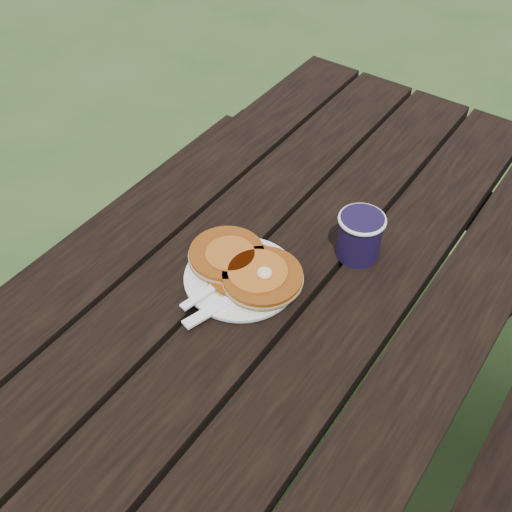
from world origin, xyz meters
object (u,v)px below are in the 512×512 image
Objects in this scene: plate at (241,278)px; pancake_stack at (245,267)px; picnic_table at (230,448)px; coffee_cup at (360,234)px.

pancake_stack reaches higher than plate.
picnic_table is 8.01× the size of pancake_stack.
coffee_cup is (0.14, 0.17, 0.03)m from pancake_stack.
plate is 0.23m from coffee_cup.
coffee_cup is (0.14, 0.18, 0.05)m from plate.
coffee_cup is at bearing 50.49° from pancake_stack.
plate is at bearing 112.72° from picnic_table.
pancake_stack is 2.48× the size of coffee_cup.
picnic_table is at bearing -69.47° from pancake_stack.
pancake_stack is 0.22m from coffee_cup.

